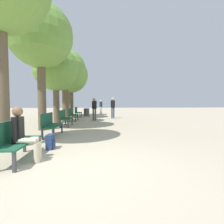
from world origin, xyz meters
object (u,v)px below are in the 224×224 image
Objects in this scene: bench_row_4 at (77,112)px; pedestrian_mid at (113,106)px; bench_row_3 at (72,114)px; backpack at (50,142)px; tree_row_3 at (65,70)px; bench_row_0 at (15,138)px; pedestrian_near at (101,106)px; tree_row_1 at (41,37)px; trash_bin at (87,112)px; bench_row_2 at (65,117)px; bench_row_1 at (50,123)px; tree_row_4 at (70,76)px; tree_row_2 at (56,69)px; person_seated at (23,133)px; pedestrian_far at (94,108)px.

bench_row_4 is 0.86× the size of pedestrian_mid.
bench_row_3 is 7.87m from backpack.
tree_row_3 is at bearing -124.14° from bench_row_4.
bench_row_0 is 0.93× the size of pedestrian_near.
tree_row_1 is 7.92m from pedestrian_mid.
tree_row_3 is 7.48× the size of trash_bin.
bench_row_3 is 4.19m from trash_bin.
bench_row_3 is at bearing 90.00° from bench_row_2.
bench_row_0 is 1.14m from backpack.
trash_bin is at bearing 79.51° from tree_row_1.
bench_row_1 is 4.35m from tree_row_1.
tree_row_4 is at bearing 96.30° from backpack.
tree_row_2 is 5.57m from pedestrian_mid.
bench_row_2 is 1.00× the size of bench_row_3.
tree_row_4 is 3.87m from trash_bin.
pedestrian_near reaches higher than person_seated.
person_seated is at bearing -92.18° from trash_bin.
person_seated is (1.06, -13.25, -3.25)m from tree_row_4.
person_seated reaches higher than backpack.
pedestrian_far is (1.08, 7.66, 0.76)m from backpack.
person_seated is at bearing -82.04° from tree_row_2.
tree_row_4 reaches higher than pedestrian_far.
tree_row_4 is 3.23× the size of pedestrian_mid.
bench_row_1 is at bearing -90.00° from bench_row_2.
person_seated is 11.01m from pedestrian_mid.
tree_row_4 is 4.50× the size of person_seated.
pedestrian_near is (3.00, 8.79, -2.55)m from tree_row_2.
bench_row_0 is at bearing -118.65° from backpack.
tree_row_1 is 1.22× the size of tree_row_2.
bench_row_3 is 3.56m from pedestrian_mid.
bench_row_2 is 5.86m from tree_row_3.
pedestrian_near is at bearing 85.64° from pedestrian_far.
tree_row_2 reaches higher than person_seated.
bench_row_0 is 8.81m from bench_row_3.
pedestrian_mid reaches higher than bench_row_1.
tree_row_1 reaches higher than tree_row_2.
tree_row_3 is at bearing 141.55° from pedestrian_far.
bench_row_0 is at bearing 151.50° from person_seated.
person_seated is (0.24, -8.94, 0.15)m from bench_row_3.
person_seated is 13.08m from trash_bin.
bench_row_2 reaches higher than backpack.
pedestrian_near is at bearing 63.94° from bench_row_4.
pedestrian_mid is (2.87, 10.62, 0.34)m from person_seated.
person_seated is at bearing -84.35° from tree_row_3.
tree_row_3 is 2.57m from tree_row_4.
tree_row_2 is 3.93× the size of person_seated.
tree_row_3 is at bearing 90.00° from tree_row_1.
backpack is at bearing -83.88° from bench_row_2.
bench_row_1 is at bearing -112.37° from pedestrian_mid.
bench_row_1 is at bearing -83.88° from tree_row_3.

